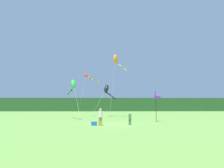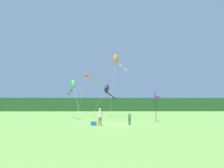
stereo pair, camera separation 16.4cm
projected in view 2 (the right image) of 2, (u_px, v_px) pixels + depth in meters
ground_plane at (113, 124)px, 21.13m from camera, size 120.00×120.00×0.00m
distant_treeline at (110, 105)px, 66.10m from camera, size 108.00×3.29×4.48m
person_adult at (100, 116)px, 19.50m from camera, size 0.38×0.38×1.74m
person_child at (129, 118)px, 20.17m from camera, size 0.28×0.28×1.29m
cooler_box at (94, 124)px, 19.64m from camera, size 0.58×0.32×0.39m
banner_flag_pole at (158, 97)px, 24.09m from camera, size 0.90×0.70×3.79m
kite_green at (73, 86)px, 27.97m from camera, size 3.36×7.72×5.83m
kite_red at (88, 75)px, 37.10m from camera, size 3.50×6.10×8.49m
kite_orange at (117, 60)px, 33.90m from camera, size 3.82×6.02×10.96m
kite_black at (107, 90)px, 34.94m from camera, size 4.37×7.41×5.94m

